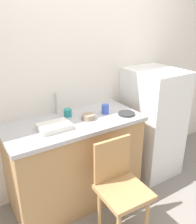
{
  "coord_description": "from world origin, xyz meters",
  "views": [
    {
      "loc": [
        -1.27,
        -1.29,
        1.9
      ],
      "look_at": [
        -0.06,
        0.6,
        0.97
      ],
      "focal_mm": 39.56,
      "sensor_mm": 36.0,
      "label": 1
    }
  ],
  "objects_px": {
    "hotplate": "(127,114)",
    "dish_tray": "(54,127)",
    "cup_blue": "(105,109)",
    "chair": "(120,185)",
    "terracotta_bowl": "(88,117)",
    "cup_teal": "(68,113)",
    "refrigerator": "(152,122)"
  },
  "relations": [
    {
      "from": "dish_tray",
      "to": "cup_blue",
      "type": "bearing_deg",
      "value": 5.92
    },
    {
      "from": "dish_tray",
      "to": "cup_teal",
      "type": "distance_m",
      "value": 0.3
    },
    {
      "from": "dish_tray",
      "to": "terracotta_bowl",
      "type": "relative_size",
      "value": 2.19
    },
    {
      "from": "chair",
      "to": "hotplate",
      "type": "bearing_deg",
      "value": 49.4
    },
    {
      "from": "dish_tray",
      "to": "terracotta_bowl",
      "type": "xyz_separation_m",
      "value": [
        0.36,
        0.03,
        0.0
      ]
    },
    {
      "from": "chair",
      "to": "hotplate",
      "type": "relative_size",
      "value": 5.24
    },
    {
      "from": "cup_teal",
      "to": "refrigerator",
      "type": "bearing_deg",
      "value": -7.5
    },
    {
      "from": "chair",
      "to": "cup_blue",
      "type": "bearing_deg",
      "value": 70.2
    },
    {
      "from": "terracotta_bowl",
      "to": "dish_tray",
      "type": "bearing_deg",
      "value": -175.92
    },
    {
      "from": "chair",
      "to": "terracotta_bowl",
      "type": "height_order",
      "value": "terracotta_bowl"
    },
    {
      "from": "hotplate",
      "to": "cup_blue",
      "type": "height_order",
      "value": "cup_blue"
    },
    {
      "from": "chair",
      "to": "terracotta_bowl",
      "type": "xyz_separation_m",
      "value": [
        0.01,
        0.54,
        0.45
      ]
    },
    {
      "from": "refrigerator",
      "to": "hotplate",
      "type": "distance_m",
      "value": 0.61
    },
    {
      "from": "chair",
      "to": "hotplate",
      "type": "distance_m",
      "value": 0.72
    },
    {
      "from": "dish_tray",
      "to": "hotplate",
      "type": "bearing_deg",
      "value": -6.6
    },
    {
      "from": "dish_tray",
      "to": "terracotta_bowl",
      "type": "distance_m",
      "value": 0.36
    },
    {
      "from": "terracotta_bowl",
      "to": "cup_blue",
      "type": "xyz_separation_m",
      "value": [
        0.22,
        0.03,
        0.02
      ]
    },
    {
      "from": "dish_tray",
      "to": "hotplate",
      "type": "xyz_separation_m",
      "value": [
        0.75,
        -0.09,
        -0.02
      ]
    },
    {
      "from": "refrigerator",
      "to": "hotplate",
      "type": "xyz_separation_m",
      "value": [
        -0.52,
        -0.14,
        0.29
      ]
    },
    {
      "from": "chair",
      "to": "cup_blue",
      "type": "relative_size",
      "value": 9.52
    },
    {
      "from": "hotplate",
      "to": "cup_teal",
      "type": "bearing_deg",
      "value": 151.62
    },
    {
      "from": "chair",
      "to": "hotplate",
      "type": "height_order",
      "value": "hotplate"
    },
    {
      "from": "hotplate",
      "to": "cup_teal",
      "type": "height_order",
      "value": "cup_teal"
    },
    {
      "from": "cup_blue",
      "to": "hotplate",
      "type": "bearing_deg",
      "value": -42.23
    },
    {
      "from": "dish_tray",
      "to": "hotplate",
      "type": "distance_m",
      "value": 0.75
    },
    {
      "from": "cup_blue",
      "to": "cup_teal",
      "type": "xyz_separation_m",
      "value": [
        -0.36,
        0.13,
        -0.01
      ]
    },
    {
      "from": "terracotta_bowl",
      "to": "cup_teal",
      "type": "bearing_deg",
      "value": 128.83
    },
    {
      "from": "chair",
      "to": "cup_blue",
      "type": "xyz_separation_m",
      "value": [
        0.23,
        0.57,
        0.47
      ]
    },
    {
      "from": "refrigerator",
      "to": "hotplate",
      "type": "height_order",
      "value": "refrigerator"
    },
    {
      "from": "terracotta_bowl",
      "to": "cup_teal",
      "type": "distance_m",
      "value": 0.22
    },
    {
      "from": "hotplate",
      "to": "cup_blue",
      "type": "bearing_deg",
      "value": 137.77
    },
    {
      "from": "hotplate",
      "to": "dish_tray",
      "type": "bearing_deg",
      "value": 173.4
    }
  ]
}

